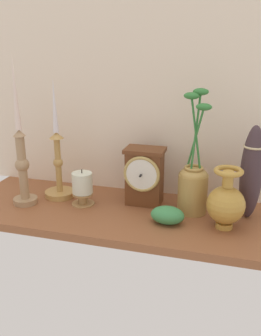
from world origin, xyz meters
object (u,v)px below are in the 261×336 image
object	(u,v)px
brass_vase_jar	(193,183)
pillar_candle_front	(82,187)
candlestick_tall_left	(22,160)
brass_vase_bulbous	(226,202)
mantel_clock	(144,176)
candlestick_tall_center	(58,166)
tall_ceramic_vase	(251,172)

from	to	relation	value
brass_vase_jar	pillar_candle_front	size ratio (longest dim) A/B	3.17
candlestick_tall_left	brass_vase_bulbous	size ratio (longest dim) A/B	2.64
brass_vase_bulbous	brass_vase_jar	bearing A→B (deg)	141.53
candlestick_tall_left	pillar_candle_front	size ratio (longest dim) A/B	3.93
mantel_clock	candlestick_tall_center	bearing A→B (deg)	-176.20
candlestick_tall_center	brass_vase_bulbous	size ratio (longest dim) A/B	2.24
candlestick_tall_center	brass_vase_jar	xyz separation A→B (cm)	(43.73, -0.09, -1.18)
mantel_clock	brass_vase_jar	distance (cm)	15.48
pillar_candle_front	brass_vase_bulbous	bearing A→B (deg)	-5.27
pillar_candle_front	tall_ceramic_vase	size ratio (longest dim) A/B	0.42
candlestick_tall_left	tall_ceramic_vase	xyz separation A→B (cm)	(67.88, 8.94, -0.66)
brass_vase_bulbous	pillar_candle_front	size ratio (longest dim) A/B	1.49
candlestick_tall_center	brass_vase_bulbous	world-z (taller)	candlestick_tall_center
candlestick_tall_center	pillar_candle_front	bearing A→B (deg)	-21.87
brass_vase_bulbous	tall_ceramic_vase	xyz separation A→B (cm)	(6.16, 8.63, 6.36)
candlestick_tall_left	candlestick_tall_center	world-z (taller)	candlestick_tall_left
candlestick_tall_left	pillar_candle_front	xyz separation A→B (cm)	(17.92, 4.35, -8.85)
tall_ceramic_vase	pillar_candle_front	bearing A→B (deg)	-174.75
mantel_clock	candlestick_tall_center	distance (cm)	28.46
candlestick_tall_center	pillar_candle_front	world-z (taller)	candlestick_tall_center
candlestick_tall_center	brass_vase_bulbous	xyz separation A→B (cm)	(53.70, -8.02, -2.89)
mantel_clock	brass_vase_bulbous	distance (cm)	27.26
candlestick_tall_left	brass_vase_bulbous	xyz separation A→B (cm)	(61.72, 0.31, -7.02)
mantel_clock	brass_vase_jar	xyz separation A→B (cm)	(15.36, -1.98, -0.10)
candlestick_tall_left	brass_vase_jar	distance (cm)	52.66
candlestick_tall_center	tall_ceramic_vase	distance (cm)	59.97
candlestick_tall_left	brass_vase_jar	bearing A→B (deg)	9.04
mantel_clock	brass_vase_jar	size ratio (longest dim) A/B	0.49
candlestick_tall_center	brass_vase_jar	size ratio (longest dim) A/B	1.05
brass_vase_bulbous	mantel_clock	bearing A→B (deg)	158.65
candlestick_tall_left	brass_vase_jar	size ratio (longest dim) A/B	1.24
brass_vase_bulbous	pillar_candle_front	xyz separation A→B (cm)	(-43.79, 4.04, -1.83)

